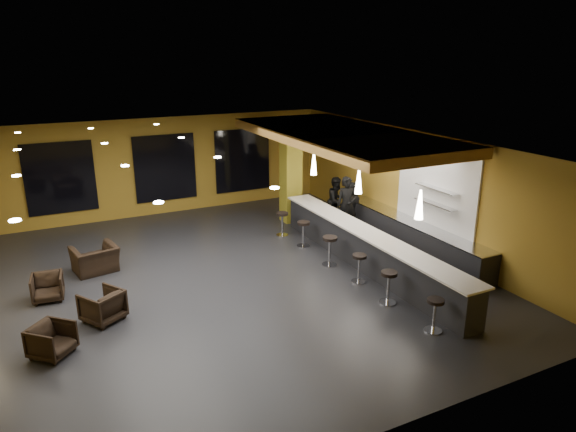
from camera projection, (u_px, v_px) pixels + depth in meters
name	position (u px, v px, depth m)	size (l,w,h in m)	color
floor	(229.00, 280.00, 13.55)	(12.00, 13.00, 0.10)	black
ceiling	(223.00, 145.00, 12.44)	(12.00, 13.00, 0.10)	black
wall_back	(164.00, 166.00, 18.58)	(12.00, 0.10, 3.50)	olive
wall_front	(381.00, 339.00, 7.41)	(12.00, 0.10, 3.50)	olive
wall_right	(415.00, 188.00, 15.56)	(0.10, 13.00, 3.50)	olive
wood_soffit	(341.00, 135.00, 15.05)	(3.60, 8.00, 0.28)	#A4712F
window_left	(60.00, 178.00, 17.01)	(2.20, 0.06, 2.40)	black
window_center	(165.00, 168.00, 18.50)	(2.20, 0.06, 2.40)	black
window_right	(243.00, 160.00, 19.77)	(2.20, 0.06, 2.40)	black
tile_backsplash	(436.00, 188.00, 14.59)	(0.06, 3.20, 2.40)	white
bar_counter	(366.00, 250.00, 14.07)	(0.60, 8.00, 1.00)	black
bar_top	(367.00, 232.00, 13.91)	(0.78, 8.10, 0.05)	silver
prep_counter	(412.00, 236.00, 15.37)	(0.70, 6.00, 0.86)	black
prep_top	(413.00, 222.00, 15.23)	(0.72, 6.00, 0.03)	silver
wall_shelf_lower	(436.00, 204.00, 14.49)	(0.30, 1.50, 0.03)	silver
wall_shelf_upper	(437.00, 189.00, 14.35)	(0.30, 1.50, 0.03)	silver
column	(291.00, 172.00, 17.61)	(0.60, 0.60, 3.50)	olive
pendant_0	(420.00, 205.00, 11.80)	(0.20, 0.20, 0.70)	white
pendant_1	(359.00, 181.00, 13.93)	(0.20, 0.20, 0.70)	white
pendant_2	(314.00, 164.00, 16.06)	(0.20, 0.20, 0.70)	white
staff_a	(347.00, 205.00, 16.70)	(0.68, 0.45, 1.88)	black
staff_b	(336.00, 200.00, 17.63)	(0.80, 0.62, 1.64)	black
staff_c	(351.00, 204.00, 17.40)	(0.75, 0.49, 1.54)	black
armchair_a	(52.00, 340.00, 10.02)	(0.71, 0.73, 0.66)	black
armchair_b	(103.00, 306.00, 11.32)	(0.77, 0.79, 0.72)	black
armchair_c	(48.00, 287.00, 12.28)	(0.69, 0.71, 0.65)	black
armchair_d	(95.00, 259.00, 13.84)	(1.11, 0.97, 0.72)	black
bar_stool_0	(435.00, 311.00, 10.84)	(0.38, 0.38, 0.76)	silver
bar_stool_1	(389.00, 283.00, 12.05)	(0.41, 0.41, 0.81)	silver
bar_stool_2	(359.00, 265.00, 13.17)	(0.39, 0.39, 0.76)	silver
bar_stool_3	(330.00, 247.00, 14.19)	(0.43, 0.43, 0.85)	silver
bar_stool_4	(303.00, 231.00, 15.60)	(0.40, 0.40, 0.79)	silver
bar_stool_5	(282.00, 221.00, 16.52)	(0.40, 0.40, 0.78)	silver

